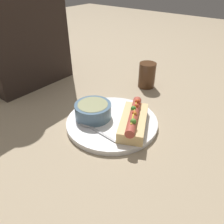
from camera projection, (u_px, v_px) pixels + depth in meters
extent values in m
plane|color=tan|center=(112.00, 124.00, 0.71)|extent=(4.00, 4.00, 0.00)
cylinder|color=white|center=(112.00, 122.00, 0.70)|extent=(0.29, 0.29, 0.02)
cube|color=#E5C17F|center=(133.00, 122.00, 0.66)|extent=(0.19, 0.14, 0.03)
cylinder|color=#B24738|center=(134.00, 115.00, 0.64)|extent=(0.18, 0.11, 0.03)
sphere|color=#518C2D|center=(133.00, 122.00, 0.60)|extent=(0.02, 0.02, 0.02)
sphere|color=#C63F1E|center=(137.00, 106.00, 0.66)|extent=(0.01, 0.01, 0.01)
sphere|color=#C63F1E|center=(134.00, 113.00, 0.63)|extent=(0.01, 0.01, 0.01)
sphere|color=#C63F1E|center=(138.00, 102.00, 0.68)|extent=(0.02, 0.02, 0.02)
sphere|color=orange|center=(135.00, 114.00, 0.63)|extent=(0.01, 0.01, 0.01)
sphere|color=#387A28|center=(133.00, 109.00, 0.65)|extent=(0.02, 0.02, 0.02)
cylinder|color=gold|center=(134.00, 112.00, 0.64)|extent=(0.12, 0.06, 0.01)
cylinder|color=slate|center=(93.00, 111.00, 0.70)|extent=(0.12, 0.12, 0.05)
cylinder|color=#8C8E60|center=(93.00, 106.00, 0.69)|extent=(0.10, 0.10, 0.01)
cube|color=#B7B7BC|center=(102.00, 134.00, 0.63)|extent=(0.01, 0.10, 0.00)
ellipsoid|color=#B7B7BC|center=(85.00, 123.00, 0.67)|extent=(0.03, 0.04, 0.01)
cylinder|color=#4C2D19|center=(147.00, 75.00, 0.90)|extent=(0.07, 0.07, 0.10)
cube|color=#2D231E|center=(21.00, 25.00, 0.83)|extent=(0.33, 0.15, 0.48)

